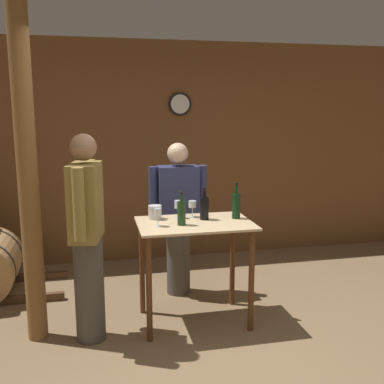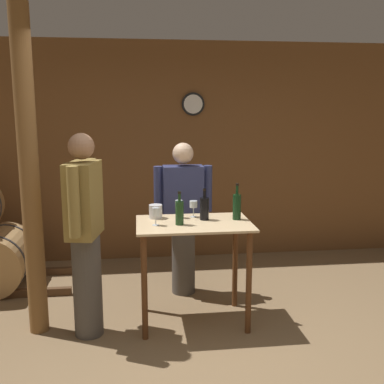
% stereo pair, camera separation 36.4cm
% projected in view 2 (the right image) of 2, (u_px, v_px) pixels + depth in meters
% --- Properties ---
extents(ground_plane, '(14.00, 14.00, 0.00)m').
position_uv_depth(ground_plane, '(209.00, 376.00, 3.22)').
color(ground_plane, brown).
extents(back_wall, '(8.40, 0.08, 2.70)m').
position_uv_depth(back_wall, '(176.00, 152.00, 5.61)').
color(back_wall, brown).
rests_on(back_wall, ground_plane).
extents(tasting_table, '(0.99, 0.66, 0.92)m').
position_uv_depth(tasting_table, '(193.00, 244.00, 3.93)').
color(tasting_table, '#D1B284').
rests_on(tasting_table, ground_plane).
extents(wooden_post, '(0.16, 0.16, 2.70)m').
position_uv_depth(wooden_post, '(29.00, 176.00, 3.65)').
color(wooden_post, brown).
rests_on(wooden_post, ground_plane).
extents(wine_bottle_far_left, '(0.07, 0.07, 0.29)m').
position_uv_depth(wine_bottle_far_left, '(180.00, 212.00, 3.80)').
color(wine_bottle_far_left, '#193819').
rests_on(wine_bottle_far_left, tasting_table).
extents(wine_bottle_left, '(0.08, 0.08, 0.28)m').
position_uv_depth(wine_bottle_left, '(204.00, 208.00, 3.97)').
color(wine_bottle_left, black).
rests_on(wine_bottle_left, tasting_table).
extents(wine_bottle_center, '(0.07, 0.07, 0.33)m').
position_uv_depth(wine_bottle_center, '(237.00, 206.00, 3.98)').
color(wine_bottle_center, black).
rests_on(wine_bottle_center, tasting_table).
extents(wine_glass_near_left, '(0.06, 0.06, 0.15)m').
position_uv_depth(wine_glass_near_left, '(156.00, 212.00, 3.78)').
color(wine_glass_near_left, silver).
rests_on(wine_glass_near_left, tasting_table).
extents(wine_glass_near_center, '(0.07, 0.07, 0.16)m').
position_uv_depth(wine_glass_near_center, '(179.00, 205.00, 4.04)').
color(wine_glass_near_center, silver).
rests_on(wine_glass_near_center, tasting_table).
extents(wine_glass_near_right, '(0.07, 0.07, 0.15)m').
position_uv_depth(wine_glass_near_right, '(193.00, 205.00, 4.07)').
color(wine_glass_near_right, silver).
rests_on(wine_glass_near_right, tasting_table).
extents(ice_bucket, '(0.12, 0.12, 0.12)m').
position_uv_depth(ice_bucket, '(156.00, 211.00, 4.04)').
color(ice_bucket, silver).
rests_on(ice_bucket, tasting_table).
extents(person_host, '(0.29, 0.58, 1.70)m').
position_uv_depth(person_host, '(85.00, 232.00, 3.67)').
color(person_host, '#4C4742').
rests_on(person_host, ground_plane).
extents(person_visitor_with_scarf, '(0.59, 0.24, 1.56)m').
position_uv_depth(person_visitor_with_scarf, '(183.00, 216.00, 4.56)').
color(person_visitor_with_scarf, '#4C4742').
rests_on(person_visitor_with_scarf, ground_plane).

